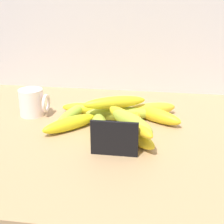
# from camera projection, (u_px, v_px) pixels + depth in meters

# --- Properties ---
(counter_top) EXTENTS (1.10, 0.76, 0.03)m
(counter_top) POSITION_uv_depth(u_px,v_px,m) (110.00, 137.00, 0.90)
(counter_top) COLOR tan
(counter_top) RESTS_ON ground
(back_wall) EXTENTS (1.30, 0.02, 0.70)m
(back_wall) POSITION_uv_depth(u_px,v_px,m) (128.00, 0.00, 1.14)
(back_wall) COLOR silver
(back_wall) RESTS_ON ground
(chalkboard_sign) EXTENTS (0.11, 0.02, 0.08)m
(chalkboard_sign) POSITION_uv_depth(u_px,v_px,m) (114.00, 140.00, 0.77)
(chalkboard_sign) COLOR black
(chalkboard_sign) RESTS_ON counter_top
(coffee_mug) EXTENTS (0.09, 0.07, 0.08)m
(coffee_mug) POSITION_uv_depth(u_px,v_px,m) (32.00, 102.00, 1.00)
(coffee_mug) COLOR white
(coffee_mug) RESTS_ON counter_top
(banana_0) EXTENTS (0.08, 0.16, 0.04)m
(banana_0) POSITION_uv_depth(u_px,v_px,m) (99.00, 127.00, 0.88)
(banana_0) COLOR #9BB538
(banana_0) RESTS_ON counter_top
(banana_1) EXTENTS (0.17, 0.04, 0.04)m
(banana_1) POSITION_uv_depth(u_px,v_px,m) (89.00, 109.00, 1.02)
(banana_1) COLOR yellow
(banana_1) RESTS_ON counter_top
(banana_2) EXTENTS (0.16, 0.12, 0.04)m
(banana_2) POSITION_uv_depth(u_px,v_px,m) (156.00, 115.00, 0.96)
(banana_2) COLOR yellow
(banana_2) RESTS_ON counter_top
(banana_3) EXTENTS (0.05, 0.19, 0.04)m
(banana_3) POSITION_uv_depth(u_px,v_px,m) (131.00, 126.00, 0.89)
(banana_3) COLOR gold
(banana_3) RESTS_ON counter_top
(banana_4) EXTENTS (0.14, 0.15, 0.04)m
(banana_4) POSITION_uv_depth(u_px,v_px,m) (120.00, 132.00, 0.86)
(banana_4) COLOR yellow
(banana_4) RESTS_ON counter_top
(banana_5) EXTENTS (0.14, 0.15, 0.04)m
(banana_5) POSITION_uv_depth(u_px,v_px,m) (70.00, 123.00, 0.91)
(banana_5) COLOR yellow
(banana_5) RESTS_ON counter_top
(banana_6) EXTENTS (0.20, 0.07, 0.04)m
(banana_6) POSITION_uv_depth(u_px,v_px,m) (119.00, 113.00, 0.97)
(banana_6) COLOR #A9BF37
(banana_6) RESTS_ON counter_top
(banana_7) EXTENTS (0.18, 0.12, 0.04)m
(banana_7) POSITION_uv_depth(u_px,v_px,m) (148.00, 110.00, 0.99)
(banana_7) COLOR yellow
(banana_7) RESTS_ON counter_top
(banana_8) EXTENTS (0.13, 0.14, 0.04)m
(banana_8) POSITION_uv_depth(u_px,v_px,m) (134.00, 136.00, 0.83)
(banana_8) COLOR yellow
(banana_8) RESTS_ON counter_top
(banana_9) EXTENTS (0.07, 0.17, 0.03)m
(banana_9) POSITION_uv_depth(u_px,v_px,m) (72.00, 114.00, 0.98)
(banana_9) COLOR #9BBF37
(banana_9) RESTS_ON counter_top
(banana_10) EXTENTS (0.15, 0.19, 0.04)m
(banana_10) POSITION_uv_depth(u_px,v_px,m) (129.00, 121.00, 0.82)
(banana_10) COLOR yellow
(banana_10) RESTS_ON banana_8
(banana_11) EXTENTS (0.18, 0.11, 0.04)m
(banana_11) POSITION_uv_depth(u_px,v_px,m) (116.00, 103.00, 0.95)
(banana_11) COLOR yellow
(banana_11) RESTS_ON banana_6
(banana_12) EXTENTS (0.14, 0.15, 0.04)m
(banana_12) POSITION_uv_depth(u_px,v_px,m) (131.00, 122.00, 0.81)
(banana_12) COLOR #9FB435
(banana_12) RESTS_ON banana_8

